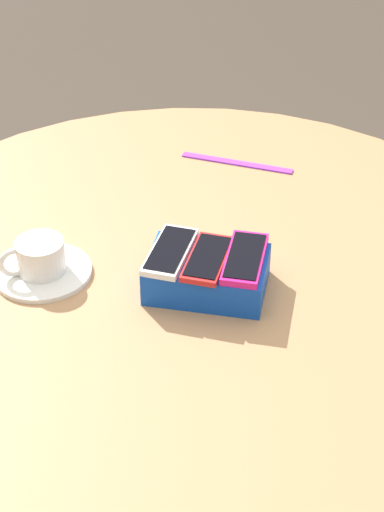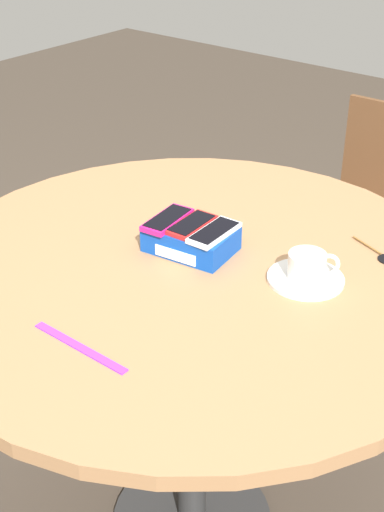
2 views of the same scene
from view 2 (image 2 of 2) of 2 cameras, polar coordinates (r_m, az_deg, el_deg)
name	(u,v)px [view 2 (image 2 of 2)]	position (r m, az deg, el deg)	size (l,w,h in m)	color
round_table	(192,305)	(1.52, 0.00, -3.92)	(1.14, 1.14, 0.78)	#2D2D2D
phone_box	(191,239)	(1.50, -0.08, 1.38)	(0.19, 0.14, 0.05)	#0F42AD
phone_magenta	(167,220)	(1.51, -1.98, 2.94)	(0.07, 0.14, 0.01)	#D11975
phone_red	(192,225)	(1.49, -0.03, 2.53)	(0.06, 0.12, 0.01)	red
phone_white	(214,232)	(1.46, 1.79, 1.90)	(0.06, 0.13, 0.01)	silver
saucer	(306,279)	(1.43, 9.07, -1.81)	(0.15, 0.15, 0.01)	silver
coffee_cup	(308,265)	(1.41, 9.28, -0.74)	(0.09, 0.09, 0.05)	silver
lanyard_strap	(80,347)	(1.25, -8.97, -7.21)	(0.21, 0.02, 0.00)	purple
chair_near_window	(377,235)	(2.36, 14.55, 1.60)	(0.45, 0.45, 0.83)	brown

